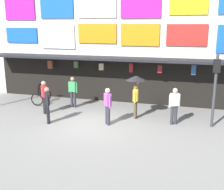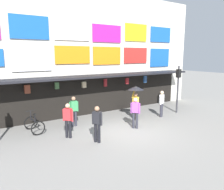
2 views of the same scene
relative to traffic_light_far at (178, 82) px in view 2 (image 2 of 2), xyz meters
The scene contains 10 objects.
ground_plane 5.62m from the traffic_light_far, 167.80° to the right, with size 80.00×80.00×0.00m, color gray.
shopfront 6.41m from the traffic_light_far, 145.64° to the left, with size 18.00×2.60×8.00m.
traffic_light_far is the anchor object (origin of this frame).
bicycle_parked 9.46m from the traffic_light_far, behind, with size 0.81×1.21×1.05m.
pedestrian_in_white 7.29m from the traffic_light_far, behind, with size 0.53×0.23×1.68m.
pedestrian_in_black 8.13m from the traffic_light_far, behind, with size 0.41×0.41×1.68m.
pedestrian_with_umbrella 3.52m from the traffic_light_far, behind, with size 0.96×0.96×2.08m.
pedestrian_in_yellow 7.43m from the traffic_light_far, 167.31° to the right, with size 0.37×0.47×1.68m.
pedestrian_in_blue 2.03m from the traffic_light_far, behind, with size 0.48×0.36×1.68m.
pedestrian_in_purple 4.76m from the traffic_light_far, 167.10° to the right, with size 0.40×0.42×1.68m.
Camera 2 is at (-6.69, -8.82, 3.92)m, focal length 35.31 mm.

